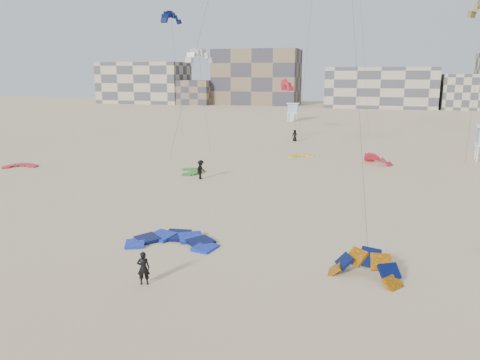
# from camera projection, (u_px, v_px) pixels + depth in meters

# --- Properties ---
(ground) EXTENTS (320.00, 320.00, 0.00)m
(ground) POSITION_uv_depth(u_px,v_px,m) (160.00, 265.00, 24.89)
(ground) COLOR beige
(ground) RESTS_ON ground
(kite_ground_blue) EXTENTS (5.60, 5.81, 0.96)m
(kite_ground_blue) POSITION_uv_depth(u_px,v_px,m) (172.00, 244.00, 28.02)
(kite_ground_blue) COLOR #1F3FF2
(kite_ground_blue) RESTS_ON ground
(kite_ground_orange) EXTENTS (4.28, 4.32, 3.41)m
(kite_ground_orange) POSITION_uv_depth(u_px,v_px,m) (365.00, 278.00, 23.33)
(kite_ground_orange) COLOR orange
(kite_ground_orange) RESTS_ON ground
(kite_ground_red) EXTENTS (4.49, 4.58, 0.60)m
(kite_ground_red) POSITION_uv_depth(u_px,v_px,m) (20.00, 167.00, 51.25)
(kite_ground_red) COLOR red
(kite_ground_red) RESTS_ON ground
(kite_ground_green) EXTENTS (4.67, 4.56, 0.93)m
(kite_ground_green) POSITION_uv_depth(u_px,v_px,m) (190.00, 172.00, 48.41)
(kite_ground_green) COLOR #288D2A
(kite_ground_green) RESTS_ON ground
(kite_ground_red_far) EXTENTS (5.30, 5.29, 3.73)m
(kite_ground_red_far) POSITION_uv_depth(u_px,v_px,m) (377.00, 164.00, 53.04)
(kite_ground_red_far) COLOR red
(kite_ground_red_far) RESTS_ON ground
(kite_ground_yellow) EXTENTS (3.90, 3.96, 0.54)m
(kite_ground_yellow) POSITION_uv_depth(u_px,v_px,m) (301.00, 157.00, 57.69)
(kite_ground_yellow) COLOR yellow
(kite_ground_yellow) RESTS_ON ground
(kitesurfer_main) EXTENTS (0.71, 0.58, 1.67)m
(kitesurfer_main) POSITION_uv_depth(u_px,v_px,m) (143.00, 268.00, 22.44)
(kitesurfer_main) COLOR black
(kitesurfer_main) RESTS_ON ground
(kitesurfer_c) EXTENTS (0.90, 1.31, 1.86)m
(kitesurfer_c) POSITION_uv_depth(u_px,v_px,m) (201.00, 170.00, 45.18)
(kitesurfer_c) COLOR black
(kitesurfer_c) RESTS_ON ground
(kitesurfer_e) EXTENTS (0.91, 0.65, 1.75)m
(kitesurfer_e) POSITION_uv_depth(u_px,v_px,m) (295.00, 136.00, 70.76)
(kitesurfer_e) COLOR black
(kitesurfer_e) RESTS_ON ground
(kite_fly_grey) EXTENTS (4.53, 4.53, 12.07)m
(kite_fly_grey) POSITION_uv_depth(u_px,v_px,m) (199.00, 57.00, 55.30)
(kite_fly_grey) COLOR silver
(kite_fly_grey) RESTS_ON ground
(kite_fly_navy) EXTENTS (6.10, 7.75, 18.77)m
(kite_fly_navy) POSITION_uv_depth(u_px,v_px,m) (171.00, 19.00, 72.78)
(kite_fly_navy) COLOR #051044
(kite_fly_navy) RESTS_ON ground
(kite_fly_red) EXTENTS (4.96, 4.92, 8.43)m
(kite_fly_red) POSITION_uv_depth(u_px,v_px,m) (287.00, 86.00, 78.26)
(kite_fly_red) COLOR red
(kite_fly_red) RESTS_ON ground
(lifeguard_tower_far) EXTENTS (2.95, 5.35, 3.81)m
(lifeguard_tower_far) POSITION_uv_depth(u_px,v_px,m) (293.00, 112.00, 102.20)
(lifeguard_tower_far) COLOR white
(lifeguard_tower_far) RESTS_ON ground
(condo_west_a) EXTENTS (30.00, 15.00, 14.00)m
(condo_west_a) POSITION_uv_depth(u_px,v_px,m) (144.00, 83.00, 164.44)
(condo_west_a) COLOR tan
(condo_west_a) RESTS_ON ground
(condo_west_b) EXTENTS (28.00, 14.00, 18.00)m
(condo_west_b) POSITION_uv_depth(u_px,v_px,m) (257.00, 77.00, 156.48)
(condo_west_b) COLOR #766147
(condo_west_b) RESTS_ON ground
(condo_mid) EXTENTS (32.00, 16.00, 12.00)m
(condo_mid) POSITION_uv_depth(u_px,v_px,m) (380.00, 88.00, 142.16)
(condo_mid) COLOR tan
(condo_mid) RESTS_ON ground
(condo_fill_left) EXTENTS (12.00, 10.00, 8.00)m
(condo_fill_left) POSITION_uv_depth(u_px,v_px,m) (195.00, 92.00, 157.61)
(condo_fill_left) COLOR #766147
(condo_fill_left) RESTS_ON ground
(condo_fill_right) EXTENTS (10.00, 10.00, 10.00)m
(condo_fill_right) POSITION_uv_depth(u_px,v_px,m) (460.00, 92.00, 134.33)
(condo_fill_right) COLOR tan
(condo_fill_right) RESTS_ON ground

